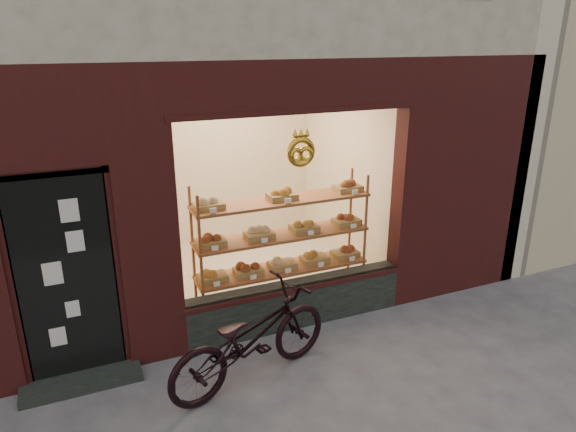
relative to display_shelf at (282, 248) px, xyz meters
name	(u,v)px	position (x,y,z in m)	size (l,w,h in m)	color
display_shelf	(282,248)	(0.00, 0.00, 0.00)	(2.20, 0.45, 1.70)	brown
bicycle	(251,338)	(-0.85, -1.23, -0.35)	(0.65, 1.85, 0.97)	black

